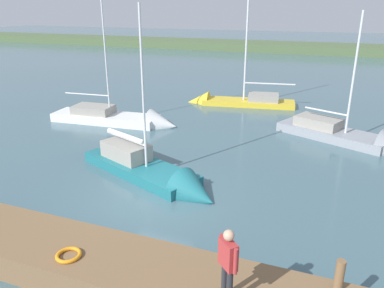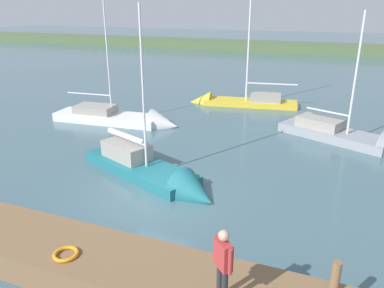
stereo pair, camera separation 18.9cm
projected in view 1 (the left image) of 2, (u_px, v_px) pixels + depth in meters
ground_plane at (152, 198)px, 14.25m from camera, size 200.00×200.00×0.00m
far_shoreline at (299, 51)px, 59.06m from camera, size 180.00×8.00×2.40m
dock_pier at (78, 259)px, 10.22m from camera, size 18.70×2.17×0.79m
mooring_post_near at (339, 275)px, 8.42m from camera, size 0.21×0.21×0.78m
life_ring_buoy at (69, 255)px, 9.65m from camera, size 0.66×0.66×0.10m
sailboat_near_dock at (234, 103)px, 27.58m from camera, size 7.90×2.89×9.44m
sailboat_far_right at (354, 140)px, 19.78m from camera, size 7.34×4.66×7.50m
sailboat_mid_channel at (156, 176)px, 15.65m from camera, size 7.20×4.32×7.76m
sailboat_inner_slip at (123, 120)px, 23.11m from camera, size 8.06×2.48×9.85m
person_on_dock at (228, 261)px, 7.90m from camera, size 0.51×0.49×1.77m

